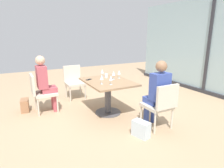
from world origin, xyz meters
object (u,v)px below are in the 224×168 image
at_px(person_front_left, 45,81).
at_px(coffee_cup, 106,76).
at_px(wine_glass_4, 114,73).
at_px(handbag_1, 25,105).
at_px(dining_table_main, 108,89).
at_px(person_far_right, 157,91).
at_px(chair_front_left, 41,91).
at_px(wine_glass_3, 111,78).
at_px(chair_far_right, 161,103).
at_px(chair_side_end, 74,80).
at_px(handbag_0, 141,129).
at_px(wine_glass_1, 102,78).
at_px(wine_glass_0, 119,72).
at_px(wine_glass_2, 102,71).
at_px(cell_phone_on_table, 89,79).

height_order(person_front_left, coffee_cup, person_front_left).
bearing_deg(wine_glass_4, handbag_1, -116.45).
distance_m(dining_table_main, person_far_right, 1.12).
xyz_separation_m(chair_front_left, wine_glass_3, (1.04, 1.19, 0.37)).
bearing_deg(chair_far_right, wine_glass_3, -143.47).
bearing_deg(wine_glass_4, chair_far_right, 15.56).
bearing_deg(chair_far_right, chair_side_end, -161.16).
relative_size(person_far_right, handbag_1, 4.20).
height_order(person_front_left, handbag_0, person_front_left).
bearing_deg(coffee_cup, chair_front_left, -107.24).
bearing_deg(chair_far_right, handbag_0, -82.04).
bearing_deg(wine_glass_3, wine_glass_1, -133.99).
xyz_separation_m(wine_glass_0, handbag_1, (-0.85, -1.95, -0.72)).
relative_size(chair_front_left, wine_glass_4, 4.70).
relative_size(dining_table_main, person_front_left, 0.94).
bearing_deg(wine_glass_0, handbag_0, -13.28).
relative_size(dining_table_main, chair_side_end, 1.35).
xyz_separation_m(wine_glass_4, handbag_1, (-0.89, -1.79, -0.72)).
bearing_deg(wine_glass_2, wine_glass_1, -26.16).
distance_m(person_far_right, wine_glass_2, 1.47).
xyz_separation_m(chair_front_left, cell_phone_on_table, (0.43, 0.96, 0.24)).
bearing_deg(wine_glass_0, chair_far_right, 7.75).
distance_m(chair_side_end, wine_glass_0, 1.47).
bearing_deg(chair_front_left, chair_side_end, 123.92).
bearing_deg(person_front_left, wine_glass_0, 67.58).
relative_size(dining_table_main, person_far_right, 0.94).
bearing_deg(wine_glass_3, wine_glass_2, 168.41).
xyz_separation_m(chair_far_right, person_far_right, (-0.11, -0.00, 0.20)).
bearing_deg(handbag_1, wine_glass_1, 57.96).
xyz_separation_m(chair_far_right, wine_glass_1, (-0.93, -0.73, 0.37)).
bearing_deg(dining_table_main, wine_glass_2, 171.49).
relative_size(chair_far_right, wine_glass_0, 4.70).
bearing_deg(wine_glass_3, person_far_right, 40.65).
relative_size(dining_table_main, wine_glass_0, 6.37).
bearing_deg(chair_front_left, chair_far_right, 44.19).
bearing_deg(chair_far_right, handbag_1, -134.25).
relative_size(person_far_right, wine_glass_4, 6.81).
distance_m(chair_front_left, coffee_cup, 1.48).
xyz_separation_m(wine_glass_3, wine_glass_4, (-0.38, 0.26, 0.00)).
bearing_deg(chair_side_end, dining_table_main, 13.84).
height_order(person_far_right, wine_glass_4, person_far_right).
relative_size(person_front_left, wine_glass_3, 6.81).
bearing_deg(person_far_right, chair_front_left, -134.04).
relative_size(chair_side_end, handbag_1, 2.90).
bearing_deg(person_front_left, wine_glass_2, 75.16).
xyz_separation_m(chair_side_end, wine_glass_1, (1.53, 0.11, 0.37)).
bearing_deg(wine_glass_4, person_front_left, -116.12).
distance_m(person_front_left, handbag_1, 0.75).
relative_size(wine_glass_0, handbag_0, 0.62).
relative_size(chair_side_end, coffee_cup, 9.67).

